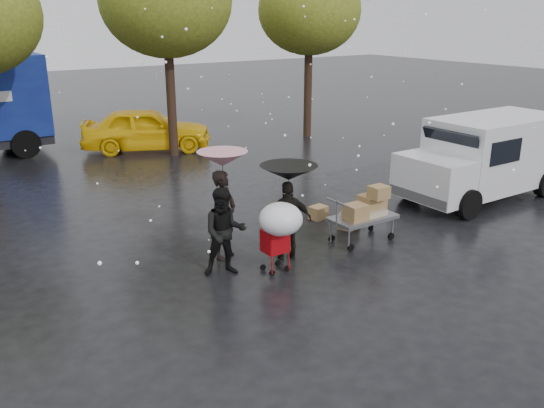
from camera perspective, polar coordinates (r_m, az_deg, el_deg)
ground at (r=11.57m, az=-0.03°, el=-6.44°), size 90.00×90.00×0.00m
person_pink at (r=11.82m, az=-4.78°, el=-1.07°), size 0.82×0.75×1.87m
person_middle at (r=11.08m, az=-4.72°, el=-2.78°), size 1.04×0.94×1.75m
person_black at (r=11.76m, az=1.62°, el=-1.65°), size 1.05×0.74×1.66m
umbrella_pink at (r=11.48m, az=-4.94°, el=4.47°), size 1.02×1.02×2.27m
umbrella_black at (r=11.45m, az=1.67°, el=3.11°), size 1.17×1.17×2.00m
vendor_cart at (r=12.90m, az=9.29°, el=-0.55°), size 1.52×0.80×1.27m
shopping_cart at (r=10.96m, az=0.77°, el=-1.87°), size 0.84×0.84×1.46m
white_van at (r=16.75m, az=20.39°, el=4.48°), size 4.91×2.18×2.20m
box_ground_near at (r=13.74m, az=7.64°, el=-1.59°), size 0.55×0.50×0.41m
box_ground_far at (r=14.31m, az=4.60°, el=-0.83°), size 0.45×0.37×0.32m
yellow_taxi at (r=21.86m, az=-12.33°, el=7.26°), size 5.01×3.64×1.59m
tree_row at (r=19.47m, az=-18.83°, el=17.96°), size 21.60×4.40×7.12m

